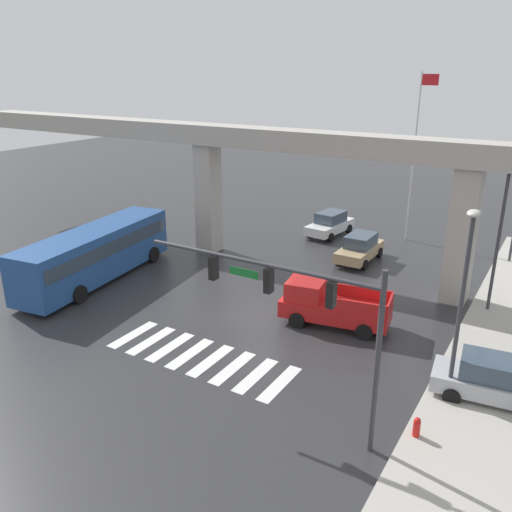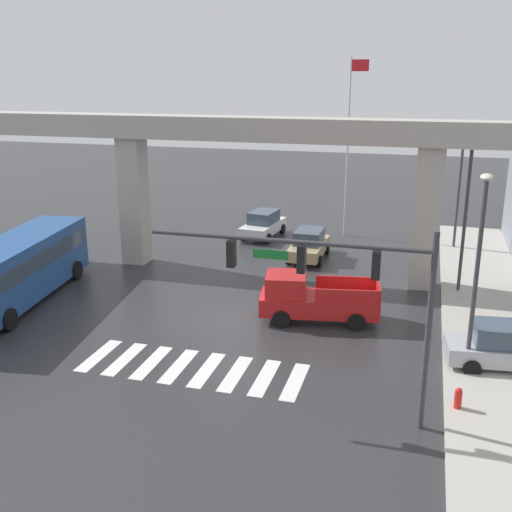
# 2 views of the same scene
# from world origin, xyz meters

# --- Properties ---
(ground_plane) EXTENTS (120.00, 120.00, 0.00)m
(ground_plane) POSITION_xyz_m (0.00, 0.00, 0.00)
(ground_plane) COLOR #2D2D30
(crosswalk_stripes) EXTENTS (8.25, 2.80, 0.01)m
(crosswalk_stripes) POSITION_xyz_m (0.00, -4.67, 0.01)
(crosswalk_stripes) COLOR silver
(crosswalk_stripes) RESTS_ON ground
(elevated_overpass) EXTENTS (57.18, 1.82, 8.27)m
(elevated_overpass) POSITION_xyz_m (0.00, 6.89, 7.00)
(elevated_overpass) COLOR #ADA89E
(elevated_overpass) RESTS_ON ground
(sidewalk_east) EXTENTS (4.00, 36.00, 0.15)m
(sidewalk_east) POSITION_xyz_m (10.85, 2.00, 0.07)
(sidewalk_east) COLOR #ADA89E
(sidewalk_east) RESTS_ON ground
(pickup_truck) EXTENTS (5.34, 2.71, 2.08)m
(pickup_truck) POSITION_xyz_m (3.36, 1.01, 0.99)
(pickup_truck) COLOR red
(pickup_truck) RESTS_ON ground
(city_bus) EXTENTS (3.90, 11.04, 2.99)m
(city_bus) POSITION_xyz_m (-10.33, -0.71, 1.72)
(city_bus) COLOR #234C8C
(city_bus) RESTS_ON ground
(sedan_white) EXTENTS (2.34, 4.48, 1.72)m
(sedan_white) POSITION_xyz_m (-2.38, 14.20, 0.85)
(sedan_white) COLOR silver
(sedan_white) RESTS_ON ground
(sedan_silver) EXTENTS (4.47, 2.33, 1.72)m
(sedan_silver) POSITION_xyz_m (11.01, -1.58, 0.85)
(sedan_silver) COLOR #A8AAAF
(sedan_silver) RESTS_ON ground
(sedan_tan) EXTENTS (1.99, 4.31, 1.72)m
(sedan_tan) POSITION_xyz_m (1.45, 10.13, 0.85)
(sedan_tan) COLOR tan
(sedan_tan) RESTS_ON ground
(traffic_signal_mast) EXTENTS (8.69, 0.32, 6.20)m
(traffic_signal_mast) POSITION_xyz_m (5.47, -6.47, 4.56)
(traffic_signal_mast) COLOR #38383D
(traffic_signal_mast) RESTS_ON ground
(street_lamp_near_corner) EXTENTS (0.44, 0.70, 7.24)m
(street_lamp_near_corner) POSITION_xyz_m (9.65, -2.33, 4.56)
(street_lamp_near_corner) COLOR #38383D
(street_lamp_near_corner) RESTS_ON ground
(street_lamp_mid_block) EXTENTS (0.44, 0.70, 7.24)m
(street_lamp_mid_block) POSITION_xyz_m (9.65, 6.40, 4.56)
(street_lamp_mid_block) COLOR #38383D
(street_lamp_mid_block) RESTS_ON ground
(street_lamp_far_north) EXTENTS (0.44, 0.70, 7.24)m
(street_lamp_far_north) POSITION_xyz_m (9.65, 14.57, 4.56)
(street_lamp_far_north) COLOR #38383D
(street_lamp_far_north) RESTS_ON ground
(fire_hydrant) EXTENTS (0.24, 0.24, 0.85)m
(fire_hydrant) POSITION_xyz_m (9.25, -5.20, 0.43)
(fire_hydrant) COLOR red
(fire_hydrant) RESTS_ON ground
(flagpole) EXTENTS (1.16, 0.12, 11.35)m
(flagpole) POSITION_xyz_m (2.80, 15.97, 6.49)
(flagpole) COLOR silver
(flagpole) RESTS_ON ground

